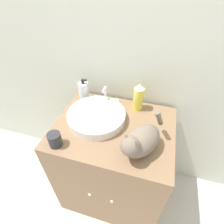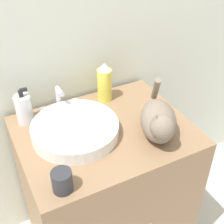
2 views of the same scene
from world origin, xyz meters
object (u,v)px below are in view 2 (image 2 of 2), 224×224
(cat, at_px, (159,121))
(spray_bottle, at_px, (105,82))
(cup, at_px, (62,181))
(soap_bottle, at_px, (24,109))

(cat, distance_m, spray_bottle, 0.37)
(spray_bottle, xyz_separation_m, cup, (-0.38, -0.45, -0.06))
(spray_bottle, height_order, cup, spray_bottle)
(cat, distance_m, soap_bottle, 0.59)
(soap_bottle, bearing_deg, cat, -36.82)
(cat, xyz_separation_m, spray_bottle, (-0.08, 0.36, 0.02))
(cat, bearing_deg, soap_bottle, -99.08)
(cup, bearing_deg, spray_bottle, 49.50)
(spray_bottle, bearing_deg, cup, -130.50)
(soap_bottle, distance_m, cup, 0.45)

